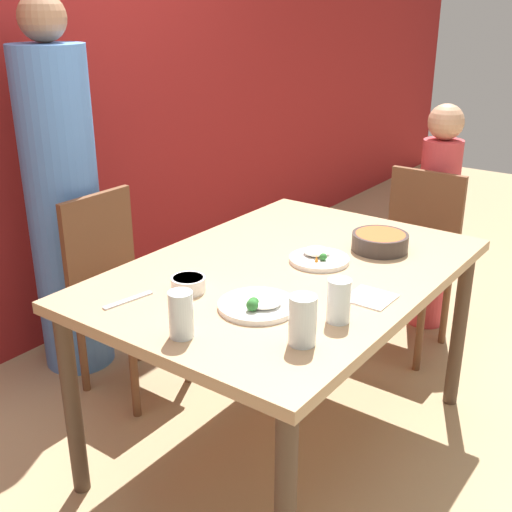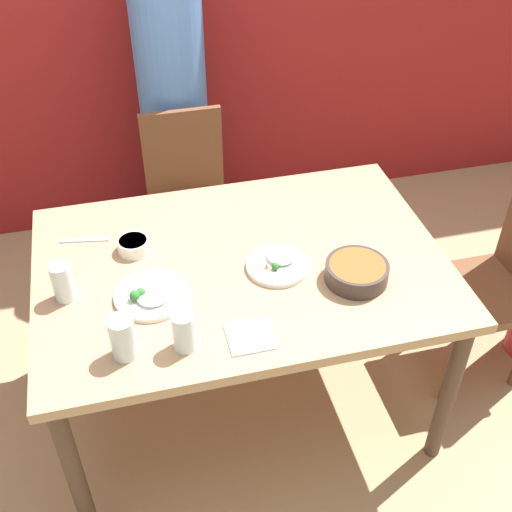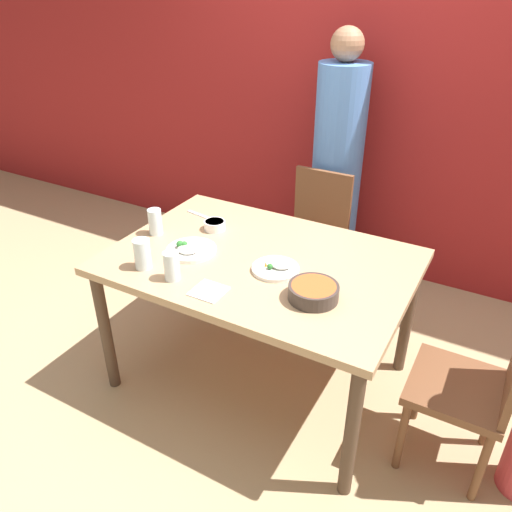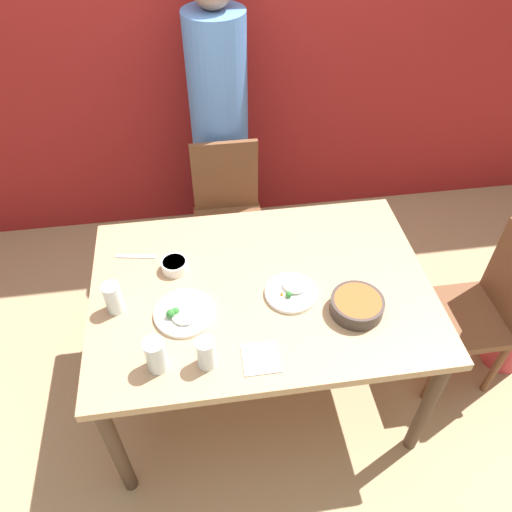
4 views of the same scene
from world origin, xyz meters
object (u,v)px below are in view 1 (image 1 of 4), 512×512
person_adult (64,207)px  chair_adult_spot (120,287)px  bowl_curry (380,241)px  plate_rice_adult (319,258)px  glass_water_tall (339,301)px  person_child (435,222)px  chair_child_spot (412,255)px

person_adult → chair_adult_spot: bearing=-90.0°
bowl_curry → chair_adult_spot: bearing=112.4°
person_adult → plate_rice_adult: 1.25m
glass_water_tall → person_adult: bearing=82.8°
chair_adult_spot → person_child: person_child is taller
person_child → bowl_curry: size_ratio=5.51×
chair_adult_spot → bowl_curry: bearing=-67.6°
chair_child_spot → person_adult: 1.69m
person_adult → glass_water_tall: size_ratio=12.52×
person_adult → plate_rice_adult: person_adult is taller
glass_water_tall → bowl_curry: bearing=14.9°
plate_rice_adult → glass_water_tall: (-0.38, -0.30, 0.05)m
chair_adult_spot → chair_child_spot: 1.44m
bowl_curry → glass_water_tall: size_ratio=1.60×
person_child → glass_water_tall: 1.64m
bowl_curry → plate_rice_adult: size_ratio=0.98×
chair_adult_spot → bowl_curry: 1.16m
chair_adult_spot → person_child: 1.66m
chair_child_spot → plate_rice_adult: (-0.94, -0.01, 0.29)m
person_adult → person_child: size_ratio=1.42×
chair_adult_spot → plate_rice_adult: chair_adult_spot is taller
chair_child_spot → plate_rice_adult: 0.99m
chair_adult_spot → chair_child_spot: same height
bowl_curry → glass_water_tall: (-0.62, -0.17, 0.03)m
plate_rice_adult → person_adult: bearing=98.5°
chair_adult_spot → person_child: (1.40, -0.89, 0.10)m
person_adult → glass_water_tall: person_adult is taller
bowl_curry → person_child: bearing=8.2°
plate_rice_adult → person_child: bearing=0.5°
chair_child_spot → bowl_curry: 0.78m
chair_adult_spot → person_child: size_ratio=0.74×
chair_child_spot → plate_rice_adult: size_ratio=4.00×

